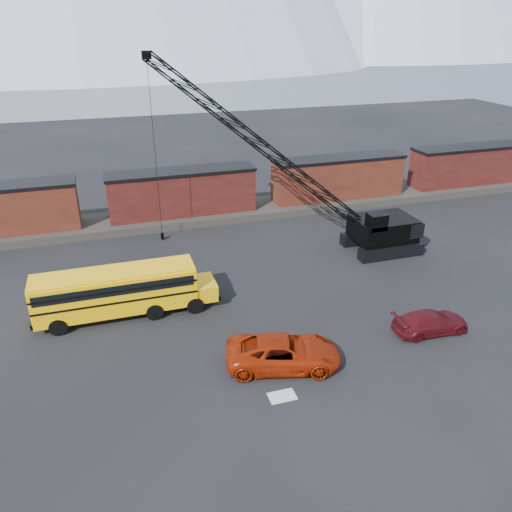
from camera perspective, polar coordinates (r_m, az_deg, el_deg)
The scene contains 10 objects.
ground at distance 29.29m, azimuth -0.67°, elevation -11.00°, with size 160.00×160.00×0.00m, color black.
gravel_berm at distance 48.19m, azimuth -8.27°, elevation 4.51°, with size 120.00×5.00×0.70m, color #413C35.
boxcar_mid at distance 47.38m, azimuth -8.45°, elevation 7.24°, with size 13.70×3.10×4.17m.
boxcar_east_near at distance 52.11m, azimuth 9.34°, elevation 8.87°, with size 13.70×3.10×4.17m.
boxcar_east_far at distance 60.82m, azimuth 23.20°, elevation 9.56°, with size 13.70×3.10×4.17m.
snow_patch at distance 26.46m, azimuth 3.01°, elevation -15.71°, with size 1.40×0.90×0.02m, color silver.
school_bus at distance 32.90m, azimuth -15.13°, elevation -3.82°, with size 11.65×2.65×3.19m.
red_pickup at distance 27.89m, azimuth 3.15°, elevation -10.95°, with size 2.91×6.31×1.75m, color #A02307.
maroon_suv at distance 32.46m, azimuth 19.33°, elevation -7.15°, with size 1.93×4.75×1.38m, color #4E0E14.
crawler_crane at distance 39.57m, azimuth 0.48°, elevation 12.62°, with size 20.34×10.02×15.47m.
Camera 1 is at (-6.71, -22.55, 17.46)m, focal length 35.00 mm.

